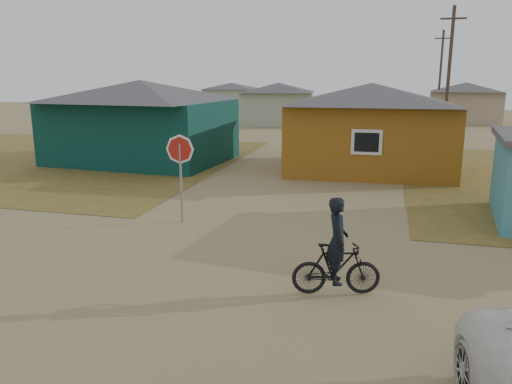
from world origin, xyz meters
TOP-DOWN VIEW (x-y plane):
  - ground at (0.00, 0.00)m, footprint 120.00×120.00m
  - grass_nw at (-14.00, 13.00)m, footprint 20.00×18.00m
  - house_teal at (-8.50, 13.50)m, footprint 8.93×7.08m
  - house_yellow at (2.50, 14.00)m, footprint 7.72×6.76m
  - house_pale_west at (-6.00, 34.00)m, footprint 7.04×6.15m
  - house_beige_east at (10.00, 40.00)m, footprint 6.95×6.05m
  - house_pale_north at (-14.00, 46.00)m, footprint 6.28×5.81m
  - utility_pole_near at (6.50, 22.00)m, footprint 1.40×0.20m
  - utility_pole_far at (7.50, 38.00)m, footprint 1.40×0.20m
  - stop_sign at (-2.44, 4.04)m, footprint 0.80×0.36m
  - cyclist at (2.42, 0.22)m, footprint 1.81×0.91m

SIDE VIEW (x-z plane):
  - ground at x=0.00m, z-range 0.00..0.00m
  - grass_nw at x=-14.00m, z-range 0.00..0.01m
  - cyclist at x=2.42m, z-range -0.27..1.70m
  - house_pale_north at x=-14.00m, z-range 0.05..3.45m
  - house_pale_west at x=-6.00m, z-range 0.06..3.66m
  - house_beige_east at x=10.00m, z-range 0.06..3.66m
  - stop_sign at x=-2.44m, z-range 0.60..3.19m
  - house_yellow at x=2.50m, z-range 0.05..3.95m
  - house_teal at x=-8.50m, z-range 0.05..4.05m
  - utility_pole_near at x=6.50m, z-range 0.14..8.14m
  - utility_pole_far at x=7.50m, z-range 0.14..8.14m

